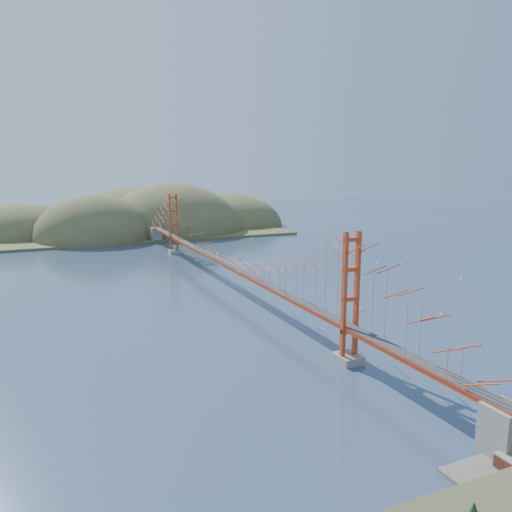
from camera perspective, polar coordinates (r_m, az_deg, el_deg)
name	(u,v)px	position (r m, az deg, el deg)	size (l,w,h in m)	color
ground	(228,287)	(71.39, -3.19, -3.57)	(320.00, 320.00, 0.00)	#314663
bridge	(227,238)	(70.20, -3.30, 2.02)	(2.20, 94.40, 12.00)	gray
far_headlands	(146,230)	(137.09, -12.50, 2.95)	(84.00, 58.00, 25.00)	brown
sailboat_11	(400,255)	(99.40, 16.14, 0.11)	(0.64, 0.64, 0.72)	white
sailboat_8	(372,247)	(106.97, 13.14, 0.96)	(0.65, 0.65, 0.68)	white
sailboat_17	(337,236)	(122.15, 9.21, 2.24)	(0.57, 0.57, 0.64)	white
sailboat_12	(252,238)	(117.66, -0.48, 2.06)	(0.51, 0.46, 0.57)	white
sailboat_9	(368,249)	(104.31, 12.68, 0.74)	(0.55, 0.62, 0.70)	white
sailboat_5	(408,256)	(98.57, 17.00, -0.02)	(0.51, 0.60, 0.70)	white
sailboat_14	(377,263)	(90.26, 13.65, -0.79)	(0.68, 0.68, 0.73)	white
sailboat_7	(337,246)	(107.38, 9.23, 1.13)	(0.57, 0.49, 0.65)	white
sailboat_6	(408,282)	(76.89, 16.97, -2.89)	(0.61, 0.61, 0.64)	white
sailboat_0	(337,289)	(70.34, 9.20, -3.78)	(0.61, 0.63, 0.71)	white
sailboat_15	(307,243)	(110.85, 5.84, 1.50)	(0.45, 0.53, 0.61)	white
sailboat_1	(346,252)	(100.86, 10.30, 0.50)	(0.69, 0.69, 0.74)	white
sailboat_16	(281,272)	(80.87, 2.92, -1.79)	(0.62, 0.62, 0.66)	white
sailboat_3	(218,254)	(97.36, -4.42, 0.28)	(0.59, 0.48, 0.68)	white
sailboat_10	(441,313)	(62.53, 20.40, -6.13)	(0.47, 0.53, 0.60)	white
sailboat_2	(461,279)	(81.93, 22.39, -2.42)	(0.59, 0.58, 0.66)	white
sailboat_4	(334,247)	(105.98, 8.88, 1.02)	(0.68, 0.68, 0.74)	white
sailboat_extra_0	(360,309)	(61.61, 11.78, -5.91)	(0.60, 0.66, 0.74)	white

